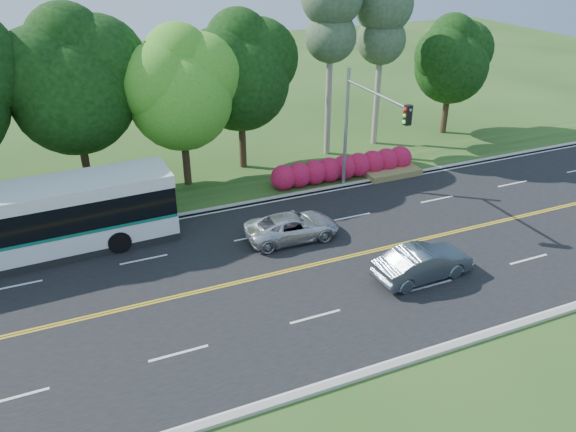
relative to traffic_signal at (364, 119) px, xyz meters
name	(u,v)px	position (x,y,z in m)	size (l,w,h in m)	color
ground	(292,270)	(-6.49, -5.40, -4.67)	(120.00, 120.00, 0.00)	#284717
road	(292,270)	(-6.49, -5.40, -4.66)	(60.00, 14.00, 0.02)	black
curb_north	(241,204)	(-6.49, 1.75, -4.60)	(60.00, 0.30, 0.15)	#A8A498
curb_south	(374,372)	(-6.49, -12.55, -4.60)	(60.00, 0.30, 0.15)	#A8A498
grass_verge	(231,192)	(-6.49, 3.60, -4.62)	(60.00, 4.00, 0.10)	#284717
lane_markings	(290,270)	(-6.59, -5.40, -4.65)	(57.60, 13.82, 0.00)	gold
tree_row	(116,73)	(-11.65, 6.73, 2.06)	(44.70, 9.10, 13.84)	black
bougainvillea_hedge	(347,168)	(0.69, 2.75, -3.95)	(9.50, 2.25, 1.50)	#A40D24
traffic_signal	(364,119)	(0.00, 0.00, 0.00)	(0.42, 6.10, 7.00)	gray
transit_bus	(28,224)	(-17.12, 0.38, -2.95)	(13.26, 3.36, 3.44)	white
sedan	(423,263)	(-1.48, -8.21, -3.91)	(1.57, 4.51, 1.49)	slate
suv	(292,227)	(-5.33, -2.78, -4.01)	(2.14, 4.64, 1.29)	silver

